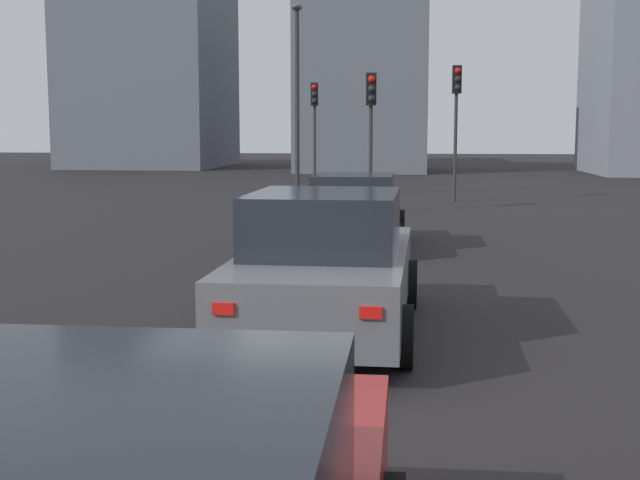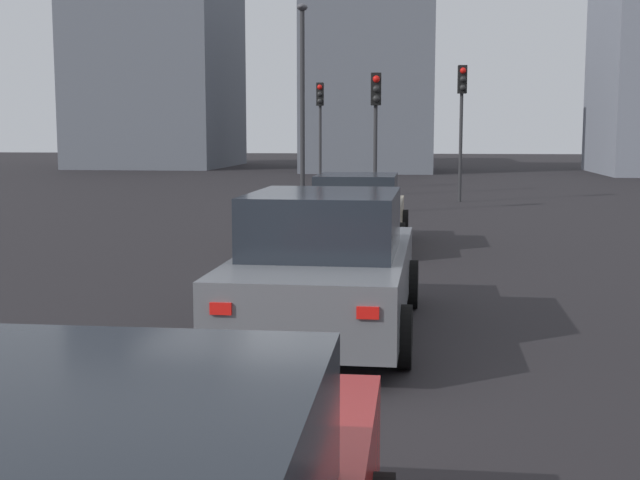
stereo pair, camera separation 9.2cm
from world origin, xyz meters
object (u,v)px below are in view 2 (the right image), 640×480
Objects in this scene: traffic_light_far_left at (320,113)px; traffic_light_near_left at (462,105)px; car_beige_lead at (357,212)px; traffic_light_near_right at (376,113)px; street_lamp_kerbside at (302,83)px; car_grey_second at (326,266)px.

traffic_light_near_left is at bearing 44.18° from traffic_light_far_left.
car_beige_lead is 11.78m from traffic_light_near_left.
car_beige_lead is 1.08× the size of traffic_light_near_right.
street_lamp_kerbside reaches higher than car_beige_lead.
traffic_light_near_left is 7.58m from traffic_light_far_left.
car_beige_lead is 7.46m from traffic_light_near_right.
traffic_light_far_left is (16.67, 2.78, 2.31)m from car_beige_lead.
traffic_light_near_right is (14.58, 0.26, 2.05)m from car_grey_second.
car_beige_lead is at bearing 2.38° from car_grey_second.
street_lamp_kerbside is (19.61, 3.06, 3.15)m from car_grey_second.
traffic_light_far_left is (5.43, 5.29, -0.15)m from traffic_light_near_left.
traffic_light_near_left is at bearing -6.29° from car_grey_second.
traffic_light_far_left reaches higher than traffic_light_near_right.
traffic_light_near_left is (11.25, -2.51, 2.46)m from car_beige_lead.
car_beige_lead is 0.96× the size of traffic_light_near_left.
traffic_light_far_left is at bearing 7.81° from car_grey_second.
street_lamp_kerbside is at bearing -0.95° from traffic_light_far_left.
traffic_light_near_right is 9.90m from traffic_light_far_left.
car_grey_second is at bearing -178.12° from car_beige_lead.
traffic_light_near_left is 1.12× the size of traffic_light_near_right.
car_beige_lead is at bearing -7.03° from traffic_light_near_right.
street_lamp_kerbside reaches higher than traffic_light_near_left.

